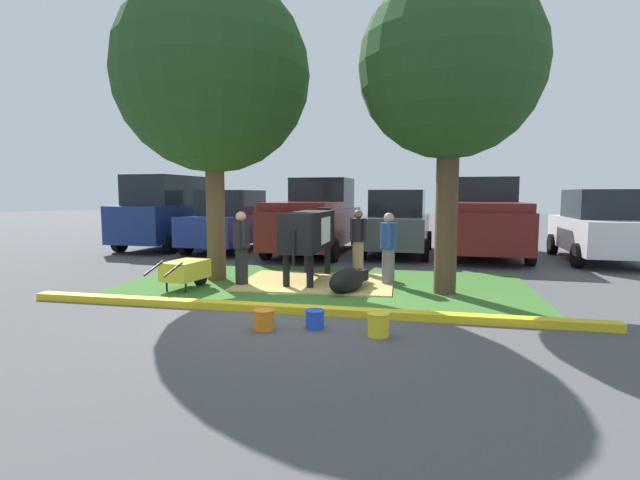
{
  "coord_description": "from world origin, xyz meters",
  "views": [
    {
      "loc": [
        2.15,
        -7.42,
        1.9
      ],
      "look_at": [
        -0.01,
        2.49,
        0.9
      ],
      "focal_mm": 26.36,
      "sensor_mm": 36.0,
      "label": 1
    }
  ],
  "objects": [
    {
      "name": "bucket_yellow",
      "position": [
        1.6,
        -1.26,
        0.17
      ],
      "size": [
        0.31,
        0.31,
        0.32
      ],
      "color": "yellow",
      "rests_on": "ground"
    },
    {
      "name": "ground_plane",
      "position": [
        0.0,
        0.0,
        0.0
      ],
      "size": [
        80.0,
        80.0,
        0.0
      ],
      "primitive_type": "plane",
      "color": "#4C4C4F"
    },
    {
      "name": "sedan_silver",
      "position": [
        1.4,
        7.51,
        0.98
      ],
      "size": [
        2.15,
        4.47,
        2.02
      ],
      "color": "#4C5156",
      "rests_on": "ground"
    },
    {
      "name": "person_visitor_near",
      "position": [
        0.68,
        3.54,
        0.82
      ],
      "size": [
        0.43,
        0.37,
        1.53
      ],
      "color": "#9E7F5B",
      "rests_on": "ground"
    },
    {
      "name": "curb_yellow",
      "position": [
        0.17,
        -0.32,
        0.06
      ],
      "size": [
        9.49,
        0.24,
        0.12
      ],
      "primitive_type": "cube",
      "color": "yellow",
      "rests_on": "ground"
    },
    {
      "name": "hatchback_white",
      "position": [
        7.03,
        7.08,
        0.98
      ],
      "size": [
        2.15,
        4.47,
        2.02
      ],
      "color": "silver",
      "rests_on": "ground"
    },
    {
      "name": "wheelbarrow",
      "position": [
        -2.4,
        0.98,
        0.39
      ],
      "size": [
        0.73,
        1.62,
        0.63
      ],
      "color": "gold",
      "rests_on": "ground"
    },
    {
      "name": "cow_holstein",
      "position": [
        -0.25,
        2.5,
        1.1
      ],
      "size": [
        0.73,
        3.14,
        1.55
      ],
      "color": "black",
      "rests_on": "ground"
    },
    {
      "name": "shade_tree_left",
      "position": [
        -2.26,
        2.1,
        4.4
      ],
      "size": [
        4.12,
        4.12,
        6.48
      ],
      "color": "brown",
      "rests_on": "ground"
    },
    {
      "name": "hay_bedding",
      "position": [
        -0.01,
        2.19,
        0.03
      ],
      "size": [
        3.3,
        2.54,
        0.04
      ],
      "primitive_type": "cube",
      "rotation": [
        0.0,
        0.0,
        0.04
      ],
      "color": "tan",
      "rests_on": "ground"
    },
    {
      "name": "person_visitor_far",
      "position": [
        -1.47,
        1.58,
        0.82
      ],
      "size": [
        0.35,
        0.44,
        1.54
      ],
      "color": "black",
      "rests_on": "ground"
    },
    {
      "name": "grass_island",
      "position": [
        0.17,
        2.02,
        0.01
      ],
      "size": [
        8.29,
        4.39,
        0.02
      ],
      "primitive_type": "cube",
      "color": "#386B28",
      "rests_on": "ground"
    },
    {
      "name": "pickup_truck_black",
      "position": [
        4.04,
        7.69,
        1.11
      ],
      "size": [
        2.38,
        5.47,
        2.42
      ],
      "color": "maroon",
      "rests_on": "ground"
    },
    {
      "name": "shade_tree_right",
      "position": [
        2.59,
        1.66,
        4.18
      ],
      "size": [
        3.35,
        3.35,
        5.89
      ],
      "color": "#4C3823",
      "rests_on": "ground"
    },
    {
      "name": "person_handler",
      "position": [
        1.48,
        2.3,
        0.81
      ],
      "size": [
        0.34,
        0.53,
        1.51
      ],
      "color": "slate",
      "rests_on": "ground"
    },
    {
      "name": "suv_black",
      "position": [
        -6.51,
        7.54,
        1.27
      ],
      "size": [
        2.26,
        4.67,
        2.52
      ],
      "color": "navy",
      "rests_on": "ground"
    },
    {
      "name": "bucket_blue",
      "position": [
        0.7,
        -1.09,
        0.14
      ],
      "size": [
        0.29,
        0.29,
        0.26
      ],
      "color": "blue",
      "rests_on": "ground"
    },
    {
      "name": "sedan_blue",
      "position": [
        -4.07,
        7.24,
        0.98
      ],
      "size": [
        2.15,
        4.47,
        2.02
      ],
      "color": "navy",
      "rests_on": "ground"
    },
    {
      "name": "calf_lying",
      "position": [
        0.77,
        1.38,
        0.24
      ],
      "size": [
        0.81,
        1.33,
        0.48
      ],
      "color": "black",
      "rests_on": "ground"
    },
    {
      "name": "bucket_orange",
      "position": [
        0.01,
        -1.3,
        0.15
      ],
      "size": [
        0.32,
        0.32,
        0.29
      ],
      "color": "orange",
      "rests_on": "ground"
    },
    {
      "name": "pickup_truck_maroon",
      "position": [
        -1.19,
        7.23,
        1.11
      ],
      "size": [
        2.38,
        5.47,
        2.42
      ],
      "color": "maroon",
      "rests_on": "ground"
    }
  ]
}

